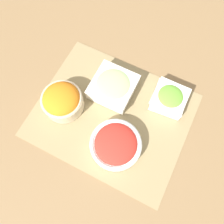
# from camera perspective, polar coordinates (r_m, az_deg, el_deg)

# --- Properties ---
(ground_plane) EXTENTS (3.00, 3.00, 0.00)m
(ground_plane) POSITION_cam_1_polar(r_m,az_deg,el_deg) (0.83, -0.00, -0.79)
(ground_plane) COLOR olive
(placemat) EXTENTS (0.56, 0.46, 0.00)m
(placemat) POSITION_cam_1_polar(r_m,az_deg,el_deg) (0.82, -0.00, -0.74)
(placemat) COLOR #937F56
(placemat) RESTS_ON ground_plane
(tomato_bowl) EXTENTS (0.18, 0.18, 0.06)m
(tomato_bowl) POSITION_cam_1_polar(r_m,az_deg,el_deg) (0.76, 0.99, -8.46)
(tomato_bowl) COLOR white
(tomato_bowl) RESTS_ON placemat
(carrot_bowl) EXTENTS (0.15, 0.15, 0.09)m
(carrot_bowl) POSITION_cam_1_polar(r_m,az_deg,el_deg) (0.81, -12.88, 2.99)
(carrot_bowl) COLOR beige
(carrot_bowl) RESTS_ON placemat
(cucumber_bowl) EXTENTS (0.16, 0.16, 0.06)m
(cucumber_bowl) POSITION_cam_1_polar(r_m,az_deg,el_deg) (0.83, 0.31, 6.73)
(cucumber_bowl) COLOR silver
(cucumber_bowl) RESTS_ON placemat
(lettuce_bowl) EXTENTS (0.13, 0.13, 0.06)m
(lettuce_bowl) POSITION_cam_1_polar(r_m,az_deg,el_deg) (0.84, 14.73, 3.49)
(lettuce_bowl) COLOR white
(lettuce_bowl) RESTS_ON placemat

